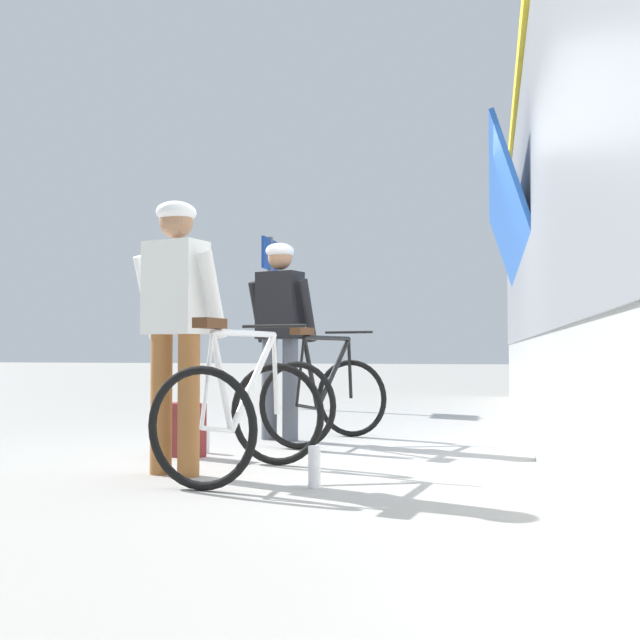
# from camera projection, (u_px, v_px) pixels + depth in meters

# --- Properties ---
(ground_plane) EXTENTS (80.00, 80.00, 0.00)m
(ground_plane) POSITION_uv_depth(u_px,v_px,m) (321.00, 458.00, 5.58)
(ground_plane) COLOR #A09E99
(cyclist_near_in_white) EXTENTS (0.66, 0.41, 1.76)m
(cyclist_near_in_white) POSITION_uv_depth(u_px,v_px,m) (176.00, 310.00, 4.87)
(cyclist_near_in_white) COLOR #935B2D
(cyclist_near_in_white) RESTS_ON ground
(cyclist_far_in_dark) EXTENTS (0.66, 0.42, 1.76)m
(cyclist_far_in_dark) POSITION_uv_depth(u_px,v_px,m) (280.00, 322.00, 6.77)
(cyclist_far_in_dark) COLOR #4C515B
(cyclist_far_in_dark) RESTS_ON ground
(bicycle_near_white) EXTENTS (0.87, 1.17, 0.99)m
(bicycle_near_white) POSITION_uv_depth(u_px,v_px,m) (242.00, 413.00, 4.78)
(bicycle_near_white) COLOR black
(bicycle_near_white) RESTS_ON ground
(bicycle_far_black) EXTENTS (0.96, 1.22, 0.99)m
(bicycle_far_black) POSITION_uv_depth(u_px,v_px,m) (325.00, 396.00, 6.55)
(bicycle_far_black) COLOR black
(bicycle_far_black) RESTS_ON ground
(backpack_on_platform) EXTENTS (0.32, 0.27, 0.40)m
(backpack_on_platform) POSITION_uv_depth(u_px,v_px,m) (184.00, 430.00, 5.68)
(backpack_on_platform) COLOR maroon
(backpack_on_platform) RESTS_ON ground
(water_bottle_near_the_bikes) EXTENTS (0.07, 0.07, 0.24)m
(water_bottle_near_the_bikes) POSITION_uv_depth(u_px,v_px,m) (314.00, 467.00, 4.39)
(water_bottle_near_the_bikes) COLOR silver
(water_bottle_near_the_bikes) RESTS_ON ground
(water_bottle_by_the_backpack) EXTENTS (0.07, 0.07, 0.19)m
(water_bottle_by_the_backpack) POSITION_uv_depth(u_px,v_px,m) (205.00, 441.00, 5.87)
(water_bottle_by_the_backpack) COLOR silver
(water_bottle_by_the_backpack) RESTS_ON ground
(platform_sign_post) EXTENTS (0.08, 0.70, 2.40)m
(platform_sign_post) POSITION_uv_depth(u_px,v_px,m) (270.00, 292.00, 10.66)
(platform_sign_post) COLOR #595B60
(platform_sign_post) RESTS_ON ground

